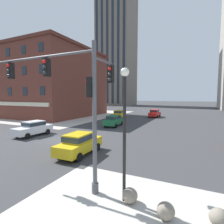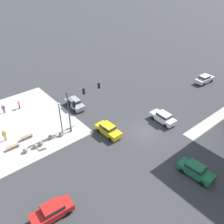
{
  "view_description": "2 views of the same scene",
  "coord_description": "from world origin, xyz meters",
  "px_view_note": "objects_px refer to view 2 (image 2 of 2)",
  "views": [
    {
      "loc": [
        12.67,
        -14.28,
        4.54
      ],
      "look_at": [
        2.66,
        6.75,
        2.46
      ],
      "focal_mm": 28.24,
      "sensor_mm": 36.0,
      "label": 1
    },
    {
      "loc": [
        22.43,
        18.98,
        23.16
      ],
      "look_at": [
        4.97,
        -1.93,
        4.89
      ],
      "focal_mm": 38.69,
      "sensor_mm": 36.0,
      "label": 2
    }
  ],
  "objects_px": {
    "bench_mid_block": "(13,147)",
    "car_parked_curb": "(196,170)",
    "traffic_signal_main": "(77,103)",
    "pedestrian_with_bag": "(3,108)",
    "car_main_southbound_far": "(205,79)",
    "car_main_southbound_near": "(52,211)",
    "car_cross_far": "(163,117)",
    "bollard_sphere_curb_c": "(41,143)",
    "street_lamp_corner_near": "(60,116)",
    "bollard_sphere_curb_a": "(61,134)",
    "bollard_sphere_curb_e": "(25,151)",
    "pedestrian_walking_east": "(19,104)",
    "bench_near_signal": "(26,137)",
    "pedestrian_near_bench": "(4,135)",
    "car_cross_eastbound": "(75,103)",
    "bollard_sphere_curb_d": "(35,146)",
    "car_main_northbound_far": "(108,129)",
    "bollard_sphere_curb_b": "(50,137)"
  },
  "relations": [
    {
      "from": "bollard_sphere_curb_c",
      "to": "bollard_sphere_curb_d",
      "type": "bearing_deg",
      "value": -0.72
    },
    {
      "from": "street_lamp_corner_near",
      "to": "car_parked_curb",
      "type": "bearing_deg",
      "value": 116.34
    },
    {
      "from": "pedestrian_walking_east",
      "to": "pedestrian_with_bag",
      "type": "bearing_deg",
      "value": -6.98
    },
    {
      "from": "bench_near_signal",
      "to": "car_parked_curb",
      "type": "bearing_deg",
      "value": 123.24
    },
    {
      "from": "car_main_southbound_near",
      "to": "car_cross_eastbound",
      "type": "xyz_separation_m",
      "value": [
        -13.21,
        -16.45,
        0.0
      ]
    },
    {
      "from": "car_parked_curb",
      "to": "car_main_northbound_far",
      "type": "bearing_deg",
      "value": -76.51
    },
    {
      "from": "bollard_sphere_curb_e",
      "to": "car_parked_curb",
      "type": "bearing_deg",
      "value": 129.82
    },
    {
      "from": "traffic_signal_main",
      "to": "pedestrian_with_bag",
      "type": "bearing_deg",
      "value": -57.87
    },
    {
      "from": "street_lamp_corner_near",
      "to": "car_main_northbound_far",
      "type": "bearing_deg",
      "value": 142.25
    },
    {
      "from": "car_cross_eastbound",
      "to": "car_parked_curb",
      "type": "bearing_deg",
      "value": 97.37
    },
    {
      "from": "bollard_sphere_curb_d",
      "to": "bench_mid_block",
      "type": "distance_m",
      "value": 3.1
    },
    {
      "from": "car_cross_eastbound",
      "to": "bollard_sphere_curb_b",
      "type": "bearing_deg",
      "value": 33.77
    },
    {
      "from": "car_main_northbound_far",
      "to": "bollard_sphere_curb_c",
      "type": "bearing_deg",
      "value": -25.16
    },
    {
      "from": "pedestrian_near_bench",
      "to": "car_parked_curb",
      "type": "height_order",
      "value": "pedestrian_near_bench"
    },
    {
      "from": "bollard_sphere_curb_e",
      "to": "car_parked_curb",
      "type": "distance_m",
      "value": 22.48
    },
    {
      "from": "bench_mid_block",
      "to": "car_main_southbound_near",
      "type": "distance_m",
      "value": 12.96
    },
    {
      "from": "pedestrian_with_bag",
      "to": "car_main_southbound_far",
      "type": "relative_size",
      "value": 0.35
    },
    {
      "from": "bollard_sphere_curb_e",
      "to": "car_main_southbound_near",
      "type": "xyz_separation_m",
      "value": [
        1.76,
        11.05,
        0.59
      ]
    },
    {
      "from": "bollard_sphere_curb_c",
      "to": "bollard_sphere_curb_d",
      "type": "height_order",
      "value": "same"
    },
    {
      "from": "car_main_southbound_near",
      "to": "bollard_sphere_curb_c",
      "type": "bearing_deg",
      "value": -110.1
    },
    {
      "from": "bench_near_signal",
      "to": "car_main_southbound_near",
      "type": "xyz_separation_m",
      "value": [
        3.08,
        13.73,
        0.59
      ]
    },
    {
      "from": "bollard_sphere_curb_a",
      "to": "pedestrian_near_bench",
      "type": "height_order",
      "value": "pedestrian_near_bench"
    },
    {
      "from": "bollard_sphere_curb_c",
      "to": "bench_mid_block",
      "type": "distance_m",
      "value": 3.82
    },
    {
      "from": "traffic_signal_main",
      "to": "car_cross_far",
      "type": "height_order",
      "value": "traffic_signal_main"
    },
    {
      "from": "pedestrian_with_bag",
      "to": "car_cross_far",
      "type": "xyz_separation_m",
      "value": [
        -18.79,
        19.09,
        0.02
      ]
    },
    {
      "from": "traffic_signal_main",
      "to": "car_main_southbound_near",
      "type": "relative_size",
      "value": 1.65
    },
    {
      "from": "bollard_sphere_curb_a",
      "to": "pedestrian_near_bench",
      "type": "bearing_deg",
      "value": -32.51
    },
    {
      "from": "car_main_northbound_far",
      "to": "car_cross_eastbound",
      "type": "relative_size",
      "value": 1.0
    },
    {
      "from": "bench_near_signal",
      "to": "car_parked_curb",
      "type": "distance_m",
      "value": 23.85
    },
    {
      "from": "bollard_sphere_curb_c",
      "to": "bench_mid_block",
      "type": "xyz_separation_m",
      "value": [
        3.33,
        -1.87,
        -0.0
      ]
    },
    {
      "from": "bench_mid_block",
      "to": "car_parked_curb",
      "type": "bearing_deg",
      "value": 128.86
    },
    {
      "from": "bollard_sphere_curb_a",
      "to": "street_lamp_corner_near",
      "type": "xyz_separation_m",
      "value": [
        -0.29,
        0.04,
        3.22
      ]
    },
    {
      "from": "pedestrian_walking_east",
      "to": "car_main_southbound_far",
      "type": "distance_m",
      "value": 36.96
    },
    {
      "from": "bollard_sphere_curb_c",
      "to": "car_cross_far",
      "type": "height_order",
      "value": "car_cross_far"
    },
    {
      "from": "bollard_sphere_curb_a",
      "to": "bollard_sphere_curb_e",
      "type": "height_order",
      "value": "same"
    },
    {
      "from": "pedestrian_walking_east",
      "to": "street_lamp_corner_near",
      "type": "xyz_separation_m",
      "value": [
        -2.04,
        11.39,
        2.66
      ]
    },
    {
      "from": "bollard_sphere_curb_c",
      "to": "car_cross_far",
      "type": "distance_m",
      "value": 19.24
    },
    {
      "from": "street_lamp_corner_near",
      "to": "car_cross_eastbound",
      "type": "height_order",
      "value": "street_lamp_corner_near"
    },
    {
      "from": "street_lamp_corner_near",
      "to": "pedestrian_near_bench",
      "type": "bearing_deg",
      "value": -31.68
    },
    {
      "from": "street_lamp_corner_near",
      "to": "car_main_southbound_near",
      "type": "bearing_deg",
      "value": 55.42
    },
    {
      "from": "street_lamp_corner_near",
      "to": "car_main_southbound_far",
      "type": "distance_m",
      "value": 31.99
    },
    {
      "from": "bench_near_signal",
      "to": "car_main_southbound_far",
      "type": "bearing_deg",
      "value": 169.82
    },
    {
      "from": "car_main_southbound_near",
      "to": "car_cross_far",
      "type": "xyz_separation_m",
      "value": [
        -21.79,
        -3.65,
        0.0
      ]
    },
    {
      "from": "bench_mid_block",
      "to": "car_cross_far",
      "type": "height_order",
      "value": "car_cross_far"
    },
    {
      "from": "bench_mid_block",
      "to": "pedestrian_with_bag",
      "type": "xyz_separation_m",
      "value": [
        -2.28,
        -9.81,
        0.57
      ]
    },
    {
      "from": "car_cross_far",
      "to": "bollard_sphere_curb_d",
      "type": "bearing_deg",
      "value": -21.76
    },
    {
      "from": "bench_mid_block",
      "to": "car_parked_curb",
      "type": "distance_m",
      "value": 24.59
    },
    {
      "from": "street_lamp_corner_near",
      "to": "car_cross_far",
      "type": "xyz_separation_m",
      "value": [
        -14.19,
        7.39,
        -2.63
      ]
    },
    {
      "from": "bollard_sphere_curb_c",
      "to": "street_lamp_corner_near",
      "type": "distance_m",
      "value": 4.8
    },
    {
      "from": "bollard_sphere_curb_b",
      "to": "car_main_southbound_near",
      "type": "relative_size",
      "value": 0.14
    }
  ]
}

